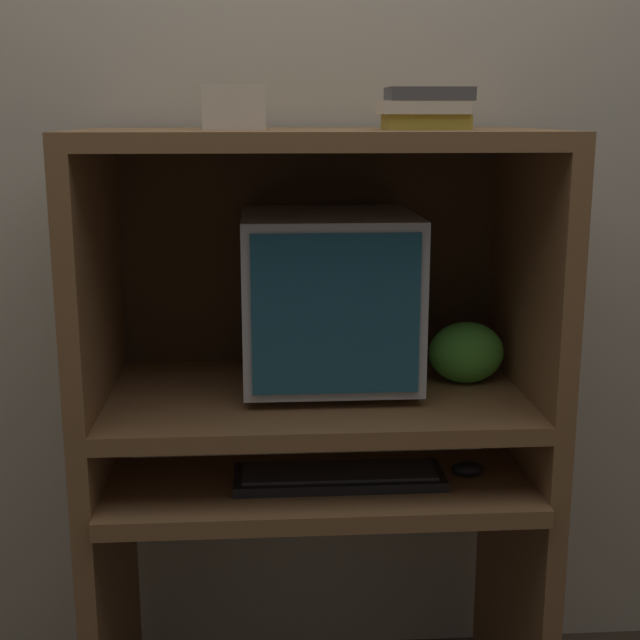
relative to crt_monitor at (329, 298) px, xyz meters
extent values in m
cube|color=beige|center=(-0.03, 0.29, 0.30)|extent=(6.00, 0.06, 2.60)
cube|color=brown|center=(-0.49, -0.04, -0.68)|extent=(0.04, 0.54, 0.65)
cube|color=brown|center=(0.43, -0.04, -0.68)|extent=(0.04, 0.54, 0.65)
cube|color=brown|center=(-0.03, -0.17, -0.37)|extent=(0.88, 0.33, 0.04)
cube|color=brown|center=(-0.49, -0.04, -0.27)|extent=(0.04, 0.54, 0.16)
cube|color=brown|center=(0.43, -0.04, -0.27)|extent=(0.04, 0.54, 0.16)
cube|color=brown|center=(-0.03, -0.04, -0.21)|extent=(0.88, 0.54, 0.04)
cube|color=brown|center=(-0.49, -0.04, 0.08)|extent=(0.04, 0.54, 0.55)
cube|color=brown|center=(0.43, -0.04, 0.08)|extent=(0.04, 0.54, 0.55)
cube|color=brown|center=(-0.03, -0.04, 0.34)|extent=(0.88, 0.54, 0.04)
cube|color=#48321E|center=(-0.03, 0.22, 0.08)|extent=(0.88, 0.01, 0.55)
cylinder|color=#B2B2B7|center=(0.00, 0.00, -0.18)|extent=(0.20, 0.20, 0.02)
cube|color=#B2B2B7|center=(0.00, 0.00, 0.00)|extent=(0.37, 0.36, 0.36)
cube|color=navy|center=(0.00, -0.18, 0.00)|extent=(0.33, 0.01, 0.32)
cube|color=black|center=(0.01, -0.16, -0.34)|extent=(0.43, 0.14, 0.02)
cube|color=#333335|center=(0.01, -0.16, -0.33)|extent=(0.40, 0.11, 0.01)
ellipsoid|color=black|center=(0.28, -0.15, -0.34)|extent=(0.07, 0.05, 0.03)
ellipsoid|color=green|center=(0.30, 0.00, -0.13)|extent=(0.17, 0.12, 0.14)
cube|color=gold|center=(0.18, -0.10, 0.37)|extent=(0.16, 0.12, 0.03)
cube|color=beige|center=(0.17, -0.10, 0.40)|extent=(0.17, 0.12, 0.03)
cube|color=#4C4C51|center=(0.18, -0.11, 0.42)|extent=(0.16, 0.11, 0.03)
cube|color=beige|center=(-0.19, -0.06, 0.40)|extent=(0.12, 0.10, 0.08)
camera|label=1|loc=(-0.14, -1.87, 0.39)|focal=50.00mm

